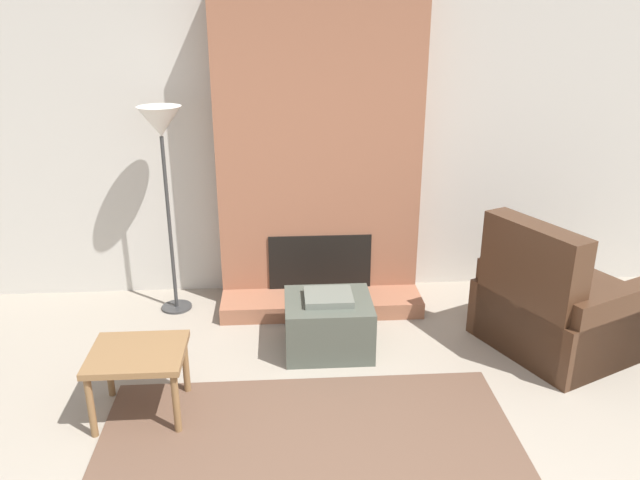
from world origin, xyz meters
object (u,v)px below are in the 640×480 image
at_px(side_table, 138,361).
at_px(ottoman, 328,323).
at_px(armchair, 557,310).
at_px(floor_lamp_left, 161,134).

bearing_deg(side_table, ottoman, 30.10).
xyz_separation_m(armchair, side_table, (-2.96, -0.65, 0.08)).
relative_size(ottoman, armchair, 0.48).
bearing_deg(armchair, floor_lamp_left, 49.43).
bearing_deg(side_table, armchair, 12.35).
xyz_separation_m(ottoman, armchair, (1.72, -0.07, 0.10)).
height_order(ottoman, armchair, armchair).
distance_m(ottoman, armchair, 1.72).
height_order(ottoman, floor_lamp_left, floor_lamp_left).
bearing_deg(armchair, ottoman, 62.65).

